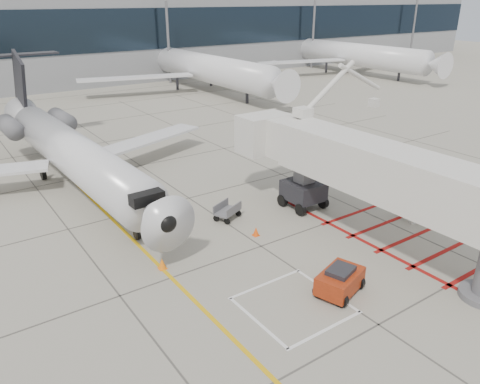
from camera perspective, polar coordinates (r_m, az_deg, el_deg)
ground_plane at (r=22.91m, az=8.74°, el=-10.57°), size 260.00×260.00×0.00m
regional_jet at (r=31.72m, az=-18.67°, el=6.17°), size 25.84×32.08×8.19m
jet_bridge at (r=25.38m, az=16.79°, el=1.35°), size 8.71×18.28×7.30m
pushback_tug at (r=21.91m, az=12.08°, el=-10.43°), size 2.65×2.08×1.35m
baggage_cart at (r=28.28m, az=-1.55°, el=-2.33°), size 1.92×1.61×1.04m
ground_power_unit at (r=30.45m, az=21.73°, el=-1.09°), size 2.96×2.31×2.06m
cone_nose at (r=23.69m, az=-9.48°, el=-8.59°), size 0.41×0.41×0.57m
cone_side at (r=26.46m, az=1.96°, el=-4.82°), size 0.37×0.37×0.51m
terminal_building at (r=87.03m, az=-19.97°, el=17.78°), size 180.00×28.00×14.00m
terminal_glass_band at (r=73.57m, az=-16.88°, el=18.27°), size 180.00×0.10×6.00m
bg_aircraft_c at (r=69.20m, az=-4.90°, el=16.99°), size 34.40×38.23×11.47m
bg_aircraft_d at (r=87.99m, az=13.02°, el=17.74°), size 34.55×38.38×11.52m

